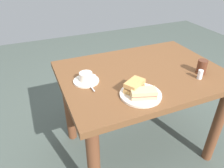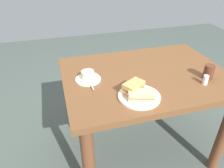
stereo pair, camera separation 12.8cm
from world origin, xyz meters
TOP-DOWN VIEW (x-y plane):
  - ground_plane at (0.00, 0.00)m, footprint 6.00×6.00m
  - dining_table at (0.00, 0.00)m, footprint 1.12×0.81m
  - sandwich_plate at (0.15, 0.24)m, footprint 0.24×0.24m
  - sandwich_front at (0.16, 0.28)m, footprint 0.16×0.11m
  - sandwich_back at (0.17, 0.20)m, footprint 0.14×0.13m
  - coffee_saucer at (0.39, -0.03)m, footprint 0.16×0.16m
  - coffee_cup at (0.39, -0.03)m, footprint 0.10×0.08m
  - spoon at (0.39, 0.05)m, footprint 0.02×0.10m
  - salt_shaker at (-0.29, 0.22)m, footprint 0.03×0.03m
  - drinking_glass at (-0.35, 0.17)m, footprint 0.06×0.06m

SIDE VIEW (x-z plane):
  - ground_plane at x=0.00m, z-range 0.00..0.00m
  - dining_table at x=0.00m, z-range 0.24..0.98m
  - coffee_saucer at x=0.39m, z-range 0.74..0.75m
  - sandwich_plate at x=0.15m, z-range 0.74..0.75m
  - spoon at x=0.39m, z-range 0.75..0.75m
  - salt_shaker at x=-0.29m, z-range 0.74..0.80m
  - sandwich_front at x=0.16m, z-range 0.75..0.80m
  - coffee_cup at x=0.39m, z-range 0.75..0.80m
  - sandwich_back at x=0.17m, z-range 0.75..0.82m
  - drinking_glass at x=-0.35m, z-range 0.74..0.83m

